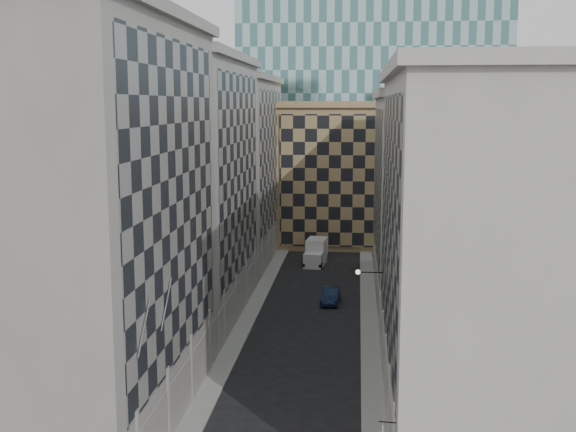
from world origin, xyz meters
The scene contains 14 objects.
sidewalk_west centered at (-5.25, 30.00, 0.07)m, with size 1.50×100.00×0.15m, color gray.
sidewalk_east centered at (5.25, 30.00, 0.07)m, with size 1.50×100.00×0.15m, color gray.
bldg_left_a centered at (-10.88, 11.00, 11.82)m, with size 10.80×22.80×23.70m.
bldg_left_b centered at (-10.88, 33.00, 11.32)m, with size 10.80×22.80×22.70m.
bldg_left_c centered at (-10.88, 55.00, 10.83)m, with size 10.80×22.80×21.70m.
bldg_right_a centered at (10.88, 15.00, 10.32)m, with size 10.80×26.80×20.70m.
bldg_right_b centered at (10.89, 42.00, 9.85)m, with size 10.80×28.80×19.70m.
tan_block centered at (2.00, 67.90, 9.44)m, with size 16.80×14.80×18.80m.
church_tower centered at (0.00, 82.00, 26.95)m, with size 7.20×7.20×51.50m.
flagpoles_left centered at (-5.90, 6.00, 8.00)m, with size 0.10×6.33×2.33m.
bracket_lamp centered at (4.38, 24.00, 6.20)m, with size 1.98×0.36×0.36m.
box_truck centered at (-0.63, 53.93, 1.26)m, with size 2.67×5.47×2.90m.
dark_car centered at (1.72, 37.52, 0.72)m, with size 1.53×4.39×1.45m, color #0F1D39.
shop_sign centered at (5.42, 3.00, 3.84)m, with size 0.79×0.69×0.77m.
Camera 1 is at (4.08, -28.14, 18.47)m, focal length 45.00 mm.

